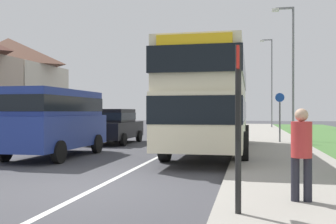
{
  "coord_description": "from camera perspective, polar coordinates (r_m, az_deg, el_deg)",
  "views": [
    {
      "loc": [
        3.16,
        -7.75,
        1.62
      ],
      "look_at": [
        0.7,
        4.01,
        1.6
      ],
      "focal_mm": 41.59,
      "sensor_mm": 36.0,
      "label": 1
    }
  ],
  "objects": [
    {
      "name": "lane_marking_centre",
      "position": [
        16.15,
        0.48,
        -5.65
      ],
      "size": [
        0.14,
        60.0,
        0.01
      ],
      "primitive_type": "cube",
      "color": "silver",
      "rests_on": "ground_plane"
    },
    {
      "name": "street_lamp_mid",
      "position": [
        21.65,
        17.58,
        6.7
      ],
      "size": [
        1.14,
        0.2,
        7.13
      ],
      "color": "slate",
      "rests_on": "ground_plane"
    },
    {
      "name": "cycle_route_sign",
      "position": [
        19.8,
        16.07,
        -0.46
      ],
      "size": [
        0.44,
        0.08,
        2.52
      ],
      "color": "slate",
      "rests_on": "ground_plane"
    },
    {
      "name": "pedestrian_at_stop",
      "position": [
        6.88,
        18.97,
        -5.3
      ],
      "size": [
        0.34,
        0.34,
        1.67
      ],
      "color": "#23232D",
      "rests_on": "ground_plane"
    },
    {
      "name": "parked_van_blue",
      "position": [
        14.32,
        -16.23,
        -0.79
      ],
      "size": [
        2.11,
        4.97,
        2.37
      ],
      "color": "navy",
      "rests_on": "ground_plane"
    },
    {
      "name": "parked_car_black",
      "position": [
        19.7,
        -7.9,
        -1.86
      ],
      "size": [
        1.99,
        4.22,
        1.73
      ],
      "color": "black",
      "rests_on": "ground_plane"
    },
    {
      "name": "pavement_near_side",
      "position": [
        13.88,
        16.15,
        -6.36
      ],
      "size": [
        3.2,
        68.0,
        0.12
      ],
      "primitive_type": "cube",
      "color": "#9E998E",
      "rests_on": "ground_plane"
    },
    {
      "name": "ground_plane",
      "position": [
        8.53,
        -10.35,
        -10.86
      ],
      "size": [
        120.0,
        120.0,
        0.0
      ],
      "primitive_type": "plane",
      "color": "#424247"
    },
    {
      "name": "bus_stop_sign",
      "position": [
        5.81,
        10.26,
        -0.71
      ],
      "size": [
        0.09,
        0.52,
        2.6
      ],
      "color": "black",
      "rests_on": "ground_plane"
    },
    {
      "name": "street_lamp_far",
      "position": [
        38.18,
        14.83,
        4.85
      ],
      "size": [
        1.14,
        0.2,
        8.44
      ],
      "color": "slate",
      "rests_on": "ground_plane"
    },
    {
      "name": "double_decker_bus",
      "position": [
        15.12,
        6.44,
        2.07
      ],
      "size": [
        2.8,
        10.14,
        3.7
      ],
      "color": "beige",
      "rests_on": "ground_plane"
    }
  ]
}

